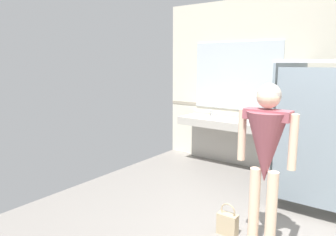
{
  "coord_description": "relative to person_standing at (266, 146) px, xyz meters",
  "views": [
    {
      "loc": [
        0.61,
        -2.84,
        1.88
      ],
      "look_at": [
        -2.04,
        0.73,
        1.1
      ],
      "focal_mm": 33.93,
      "sensor_mm": 36.0,
      "label": 1
    }
  ],
  "objects": [
    {
      "name": "vanity_counter",
      "position": [
        -1.45,
        2.23,
        -0.43
      ],
      "size": [
        1.77,
        0.6,
        0.98
      ],
      "color": "#B2ADA3",
      "rests_on": "ground_plane"
    },
    {
      "name": "person_standing",
      "position": [
        0.0,
        0.0,
        0.0
      ],
      "size": [
        0.59,
        0.41,
        1.68
      ],
      "color": "beige",
      "rests_on": "ground_plane"
    },
    {
      "name": "soap_dispenser",
      "position": [
        -1.2,
        2.32,
        -0.11
      ],
      "size": [
        0.07,
        0.07,
        0.21
      ],
      "color": "teal",
      "rests_on": "vanity_counter"
    },
    {
      "name": "handbag",
      "position": [
        -0.39,
        0.02,
        -0.94
      ],
      "size": [
        0.22,
        0.11,
        0.36
      ],
      "color": "tan",
      "rests_on": "ground_plane"
    },
    {
      "name": "mirror_panel",
      "position": [
        -1.45,
        2.45,
        0.56
      ],
      "size": [
        1.67,
        0.02,
        1.22
      ],
      "primitive_type": "cube",
      "color": "silver",
      "rests_on": "wall_back"
    }
  ]
}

